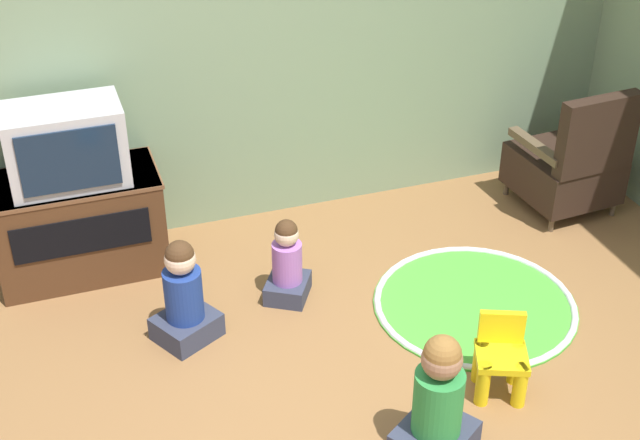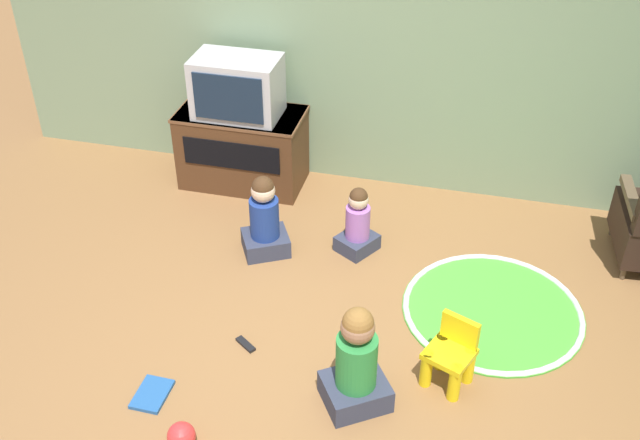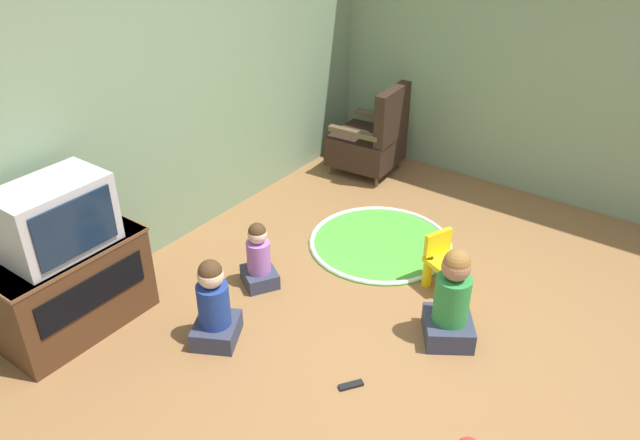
{
  "view_description": "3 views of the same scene",
  "coord_description": "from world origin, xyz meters",
  "views": [
    {
      "loc": [
        -1.11,
        -2.76,
        3.09
      ],
      "look_at": [
        0.11,
        0.77,
        0.77
      ],
      "focal_mm": 50.0,
      "sensor_mm": 36.0,
      "label": 1
    },
    {
      "loc": [
        0.85,
        -2.97,
        3.26
      ],
      "look_at": [
        -0.06,
        0.64,
        0.63
      ],
      "focal_mm": 42.0,
      "sensor_mm": 36.0,
      "label": 2
    },
    {
      "loc": [
        -2.66,
        -1.32,
        2.75
      ],
      "look_at": [
        -0.09,
        0.56,
        0.86
      ],
      "focal_mm": 35.0,
      "sensor_mm": 36.0,
      "label": 3
    }
  ],
  "objects": [
    {
      "name": "wall_back",
      "position": [
        -0.13,
        2.23,
        1.43
      ],
      "size": [
        5.74,
        0.12,
        2.87
      ],
      "color": "gray",
      "rests_on": "ground_plane"
    },
    {
      "name": "tv_cabinet",
      "position": [
        -1.0,
        1.89,
        0.32
      ],
      "size": [
        0.98,
        0.52,
        0.62
      ],
      "color": "#4C2D19",
      "rests_on": "ground_plane"
    },
    {
      "name": "television",
      "position": [
        -1.0,
        1.86,
        0.85
      ],
      "size": [
        0.64,
        0.41,
        0.46
      ],
      "color": "#B7B7BC",
      "rests_on": "tv_cabinet"
    },
    {
      "name": "black_armchair",
      "position": [
        2.12,
        1.56,
        0.33
      ],
      "size": [
        0.62,
        0.66,
        0.89
      ],
      "rotation": [
        0.0,
        0.0,
        3.22
      ],
      "color": "brown",
      "rests_on": "ground_plane"
    },
    {
      "name": "yellow_kid_chair",
      "position": [
        0.83,
        0.13,
        0.18
      ],
      "size": [
        0.32,
        0.32,
        0.42
      ],
      "rotation": [
        0.0,
        0.0,
        -0.4
      ],
      "color": "yellow",
      "rests_on": "ground_plane"
    },
    {
      "name": "play_mat",
      "position": [
        1.05,
        0.79,
        0.01
      ],
      "size": [
        1.16,
        1.16,
        0.04
      ],
      "color": "green",
      "rests_on": "ground_plane"
    },
    {
      "name": "child_watching_left",
      "position": [
        -0.55,
        1.05,
        0.27
      ],
      "size": [
        0.4,
        0.39,
        0.61
      ],
      "rotation": [
        0.0,
        0.0,
        0.5
      ],
      "color": "#33384C",
      "rests_on": "ground_plane"
    },
    {
      "name": "child_watching_center",
      "position": [
        0.07,
        1.22,
        0.22
      ],
      "size": [
        0.33,
        0.34,
        0.51
      ],
      "rotation": [
        0.0,
        0.0,
        1.03
      ],
      "color": "#33384C",
      "rests_on": "ground_plane"
    },
    {
      "name": "child_watching_right",
      "position": [
        0.35,
        -0.15,
        0.29
      ],
      "size": [
        0.45,
        0.44,
        0.68
      ],
      "rotation": [
        0.0,
        0.0,
        0.59
      ],
      "color": "#33384C",
      "rests_on": "ground_plane"
    }
  ]
}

